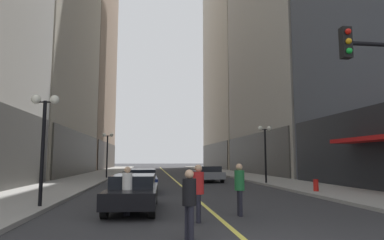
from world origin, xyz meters
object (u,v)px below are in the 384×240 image
object	(u,v)px
pedestrian_in_green_parka	(240,185)
pedestrian_in_black_coat	(189,199)
street_lamp_left_near	(44,125)
fire_hydrant_right	(316,187)
street_lamp_left_far	(107,145)
pedestrian_in_white_shirt	(127,187)
pedestrian_in_red_jacket	(198,188)
car_navy	(142,179)
street_lamp_right_mid	(265,141)
car_grey	(208,173)
car_black	(133,191)

from	to	relation	value
pedestrian_in_green_parka	pedestrian_in_black_coat	xyz separation A→B (m)	(-2.10, -3.10, -0.06)
pedestrian_in_black_coat	street_lamp_left_near	size ratio (longest dim) A/B	0.38
pedestrian_in_green_parka	fire_hydrant_right	size ratio (longest dim) A/B	2.21
street_lamp_left_near	street_lamp_left_far	distance (m)	19.45
pedestrian_in_white_shirt	pedestrian_in_red_jacket	distance (m)	2.73
car_navy	fire_hydrant_right	bearing A→B (deg)	-13.87
pedestrian_in_black_coat	fire_hydrant_right	distance (m)	12.60
car_navy	street_lamp_left_far	bearing A→B (deg)	105.94
pedestrian_in_green_parka	street_lamp_right_mid	distance (m)	14.37
car_navy	pedestrian_in_white_shirt	xyz separation A→B (m)	(-0.32, -8.23, 0.25)
pedestrian_in_red_jacket	street_lamp_left_far	size ratio (longest dim) A/B	0.40
pedestrian_in_green_parka	fire_hydrant_right	xyz separation A→B (m)	(6.12, 6.43, -0.63)
pedestrian_in_green_parka	pedestrian_in_black_coat	distance (m)	3.75
car_grey	pedestrian_in_red_jacket	size ratio (longest dim) A/B	2.71
pedestrian_in_red_jacket	street_lamp_left_near	size ratio (longest dim) A/B	0.40
pedestrian_in_red_jacket	fire_hydrant_right	size ratio (longest dim) A/B	2.19
pedestrian_in_white_shirt	pedestrian_in_green_parka	bearing A→B (deg)	-8.58
car_navy	street_lamp_left_far	world-z (taller)	street_lamp_left_far
pedestrian_in_black_coat	street_lamp_left_far	bearing A→B (deg)	101.58
car_black	fire_hydrant_right	distance (m)	10.86
pedestrian_in_white_shirt	street_lamp_left_far	size ratio (longest dim) A/B	0.37
car_grey	pedestrian_in_white_shirt	distance (m)	17.28
car_navy	street_lamp_right_mid	xyz separation A→B (m)	(9.12, 4.23, 2.54)
fire_hydrant_right	pedestrian_in_black_coat	bearing A→B (deg)	-130.75
car_navy	car_grey	distance (m)	9.70
car_black	pedestrian_in_black_coat	world-z (taller)	pedestrian_in_black_coat
car_grey	pedestrian_in_green_parka	distance (m)	17.00
car_navy	car_black	bearing A→B (deg)	-91.28
pedestrian_in_white_shirt	car_grey	bearing A→B (deg)	70.79
car_navy	street_lamp_left_near	size ratio (longest dim) A/B	1.03
pedestrian_in_white_shirt	street_lamp_left_far	world-z (taller)	street_lamp_left_far
pedestrian_in_green_parka	street_lamp_right_mid	xyz separation A→B (m)	(5.62, 13.04, 2.22)
pedestrian_in_black_coat	street_lamp_left_near	distance (m)	7.73
pedestrian_in_white_shirt	pedestrian_in_black_coat	distance (m)	4.06
pedestrian_in_green_parka	street_lamp_right_mid	bearing A→B (deg)	66.70
street_lamp_left_far	street_lamp_right_mid	bearing A→B (deg)	-34.08
car_grey	fire_hydrant_right	distance (m)	11.30
car_grey	pedestrian_in_black_coat	distance (m)	20.39
car_navy	fire_hydrant_right	xyz separation A→B (m)	(9.62, -2.38, -0.32)
pedestrian_in_red_jacket	pedestrian_in_black_coat	distance (m)	2.22
pedestrian_in_green_parka	car_grey	bearing A→B (deg)	83.70
street_lamp_left_far	fire_hydrant_right	xyz separation A→B (m)	(13.30, -15.27, -2.86)
car_grey	pedestrian_in_black_coat	xyz separation A→B (m)	(-3.97, -20.00, 0.25)
pedestrian_in_green_parka	street_lamp_left_far	bearing A→B (deg)	108.31
car_black	fire_hydrant_right	bearing A→B (deg)	25.75
car_grey	street_lamp_right_mid	world-z (taller)	street_lamp_right_mid
pedestrian_in_white_shirt	street_lamp_left_near	xyz separation A→B (m)	(-3.36, 1.68, 2.29)
car_navy	street_lamp_left_far	size ratio (longest dim) A/B	1.03
pedestrian_in_black_coat	street_lamp_right_mid	xyz separation A→B (m)	(7.72, 16.15, 2.29)
street_lamp_left_far	car_navy	bearing A→B (deg)	-74.06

